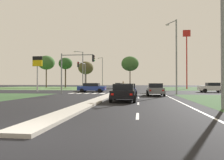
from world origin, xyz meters
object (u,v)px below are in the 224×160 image
(car_black_third, at_px, (124,92))
(car_silver_fifth, at_px, (118,86))
(traffic_signal_near_left, at_px, (73,66))
(treeline_second, at_px, (66,64))
(car_white_seventh, at_px, (212,87))
(street_lamp_fourth, at_px, (102,71))
(car_beige_fourth, at_px, (120,85))
(treeline_third, at_px, (86,68))
(car_teal_second, at_px, (90,87))
(car_navy_eighth, at_px, (128,90))
(traffic_signal_far_left, at_px, (83,71))
(fuel_price_totem, at_px, (37,66))
(treeline_fourth, at_px, (130,64))
(street_lamp_third, at_px, (82,68))
(treeline_near, at_px, (46,63))
(car_grey_sixth, at_px, (155,89))
(car_blue_near, at_px, (92,88))
(street_lamp_second, at_px, (176,53))
(pedestrian_at_median, at_px, (123,84))
(fastfood_pole_sign, at_px, (187,47))

(car_black_third, xyz_separation_m, car_silver_fifth, (-4.63, 40.57, 0.02))
(traffic_signal_near_left, height_order, treeline_second, treeline_second)
(car_white_seventh, bearing_deg, street_lamp_fourth, 37.35)
(street_lamp_fourth, bearing_deg, car_beige_fourth, -32.13)
(treeline_second, height_order, treeline_third, treeline_second)
(traffic_signal_near_left, bearing_deg, car_beige_fourth, 84.34)
(car_teal_second, height_order, car_black_third, car_teal_second)
(car_navy_eighth, distance_m, treeline_second, 47.33)
(car_silver_fifth, distance_m, car_white_seventh, 28.43)
(car_white_seventh, xyz_separation_m, treeline_third, (-28.73, 28.51, 5.46))
(traffic_signal_far_left, xyz_separation_m, street_lamp_fourth, (-1.03, 27.26, 1.51))
(fuel_price_totem, distance_m, treeline_second, 30.01)
(treeline_fourth, bearing_deg, street_lamp_third, -112.53)
(treeline_near, relative_size, treeline_third, 1.25)
(traffic_signal_near_left, distance_m, street_lamp_third, 14.72)
(car_white_seventh, relative_size, traffic_signal_far_left, 0.73)
(car_white_seventh, xyz_separation_m, treeline_second, (-35.62, 29.03, 6.97))
(car_silver_fifth, distance_m, car_grey_sixth, 33.21)
(street_lamp_third, bearing_deg, street_lamp_fourth, 90.02)
(car_blue_near, xyz_separation_m, treeline_near, (-22.50, 30.97, 7.36))
(car_silver_fifth, xyz_separation_m, treeline_third, (-10.99, 6.30, 5.49))
(car_silver_fifth, distance_m, street_lamp_second, 31.67)
(car_blue_near, xyz_separation_m, car_silver_fifth, (1.82, 24.45, 0.00))
(car_blue_near, xyz_separation_m, pedestrian_at_median, (4.32, 10.76, 0.46))
(car_silver_fifth, bearing_deg, car_blue_near, 85.74)
(car_blue_near, height_order, car_white_seventh, car_white_seventh)
(car_beige_fourth, bearing_deg, fuel_price_totem, 65.97)
(treeline_fourth, bearing_deg, fastfood_pole_sign, -40.54)
(traffic_signal_near_left, height_order, treeline_third, treeline_third)
(car_navy_eighth, bearing_deg, fastfood_pole_sign, 66.29)
(pedestrian_at_median, bearing_deg, fuel_price_totem, 71.67)
(car_black_third, distance_m, treeline_near, 55.77)
(car_white_seventh, height_order, traffic_signal_near_left, traffic_signal_near_left)
(car_grey_sixth, bearing_deg, car_blue_near, 141.10)
(traffic_signal_near_left, bearing_deg, car_silver_fifth, 83.31)
(car_beige_fourth, height_order, pedestrian_at_median, pedestrian_at_median)
(fastfood_pole_sign, bearing_deg, treeline_near, 164.65)
(car_blue_near, height_order, traffic_signal_near_left, traffic_signal_near_left)
(car_black_third, bearing_deg, treeline_second, 115.41)
(car_white_seventh, xyz_separation_m, traffic_signal_far_left, (-22.98, 4.20, 3.16))
(traffic_signal_near_left, distance_m, treeline_fourth, 37.50)
(car_silver_fifth, distance_m, traffic_signal_far_left, 19.03)
(car_navy_eighth, distance_m, street_lamp_third, 22.53)
(car_blue_near, distance_m, treeline_fourth, 32.97)
(street_lamp_second, distance_m, street_lamp_third, 22.39)
(car_teal_second, xyz_separation_m, street_lamp_fourth, (-3.21, 29.98, 4.71))
(traffic_signal_far_left, bearing_deg, car_beige_fourth, 77.37)
(street_lamp_third, distance_m, fuel_price_totem, 9.82)
(street_lamp_fourth, distance_m, pedestrian_at_median, 24.91)
(car_blue_near, distance_m, treeline_near, 38.98)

